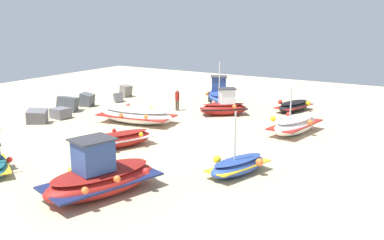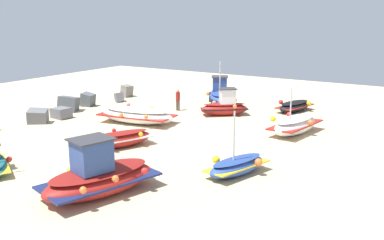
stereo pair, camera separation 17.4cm
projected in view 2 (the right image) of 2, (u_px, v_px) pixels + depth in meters
ground_plane at (161, 130)px, 28.09m from camera, size 50.46×50.46×0.00m
fishing_boat_1 at (120, 139)px, 24.41m from camera, size 3.94×2.74×0.93m
fishing_boat_2 at (99, 177)px, 17.99m from camera, size 5.32×3.33×2.41m
fishing_boat_3 at (295, 125)px, 27.11m from camera, size 4.45×2.42×2.96m
fishing_boat_4 at (225, 106)px, 31.92m from camera, size 3.16×3.42×3.90m
fishing_boat_5 at (295, 106)px, 33.25m from camera, size 3.63×2.22×0.86m
fishing_boat_6 at (237, 166)px, 20.23m from camera, size 3.54×2.14×3.03m
fishing_boat_7 at (137, 115)px, 29.72m from camera, size 2.97×5.48×1.07m
fishing_boat_8 at (220, 94)px, 36.73m from camera, size 4.66×3.65×2.10m
person_walking at (178, 98)px, 33.37m from camera, size 0.32×0.32×1.62m
breakwater_rocks at (62, 108)px, 32.27m from camera, size 16.48×2.81×1.37m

